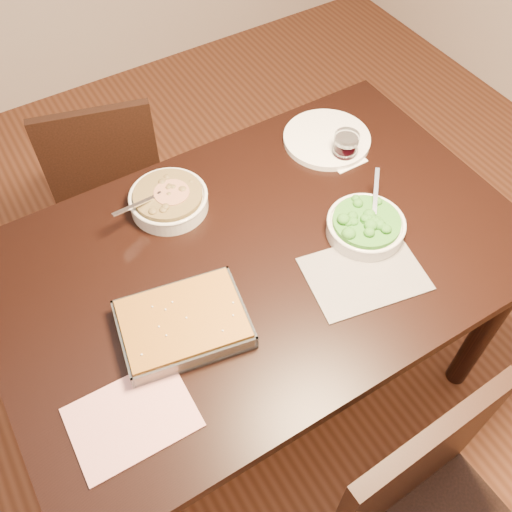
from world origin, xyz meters
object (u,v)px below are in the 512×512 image
(stew_bowl, at_px, (169,199))
(table, at_px, (261,274))
(broccoli_bowl, at_px, (366,226))
(wine_tumbler, at_px, (346,146))
(baking_dish, at_px, (183,324))
(dinner_plate, at_px, (327,139))
(chair_far, at_px, (107,173))

(stew_bowl, bearing_deg, table, -64.13)
(broccoli_bowl, height_order, wine_tumbler, wine_tumbler)
(baking_dish, distance_m, wine_tumbler, 0.74)
(wine_tumbler, bearing_deg, table, -156.00)
(stew_bowl, distance_m, wine_tumbler, 0.54)
(wine_tumbler, xyz_separation_m, dinner_plate, (-0.00, 0.09, -0.04))
(stew_bowl, distance_m, chair_far, 0.63)
(dinner_plate, height_order, chair_far, chair_far)
(broccoli_bowl, distance_m, chair_far, 1.05)
(broccoli_bowl, bearing_deg, baking_dish, -178.47)
(stew_bowl, relative_size, broccoli_bowl, 1.13)
(broccoli_bowl, xyz_separation_m, wine_tumbler, (0.13, 0.27, 0.02))
(wine_tumbler, relative_size, chair_far, 0.10)
(chair_far, bearing_deg, baking_dish, 98.63)
(broccoli_bowl, distance_m, baking_dish, 0.55)
(table, xyz_separation_m, wine_tumbler, (0.40, 0.18, 0.14))
(wine_tumbler, height_order, dinner_plate, wine_tumbler)
(table, bearing_deg, chair_far, 101.70)
(broccoli_bowl, relative_size, chair_far, 0.26)
(stew_bowl, distance_m, dinner_plate, 0.54)
(stew_bowl, relative_size, chair_far, 0.30)
(stew_bowl, height_order, broccoli_bowl, stew_bowl)
(baking_dish, bearing_deg, table, 30.88)
(stew_bowl, height_order, chair_far, stew_bowl)
(stew_bowl, height_order, dinner_plate, stew_bowl)
(broccoli_bowl, height_order, chair_far, broccoli_bowl)
(baking_dish, relative_size, chair_far, 0.41)
(table, distance_m, baking_dish, 0.32)
(baking_dish, relative_size, dinner_plate, 1.24)
(table, height_order, broccoli_bowl, broccoli_bowl)
(table, bearing_deg, stew_bowl, 115.87)
(table, distance_m, broccoli_bowl, 0.31)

